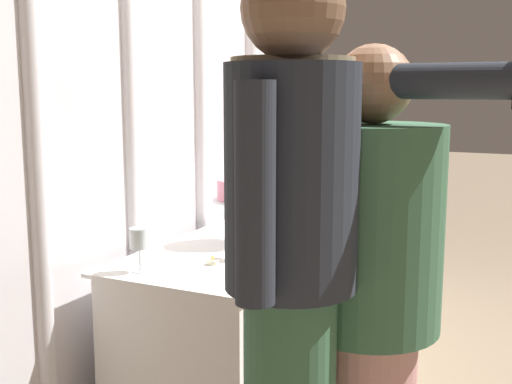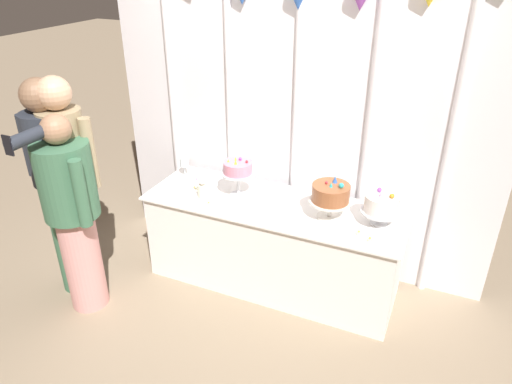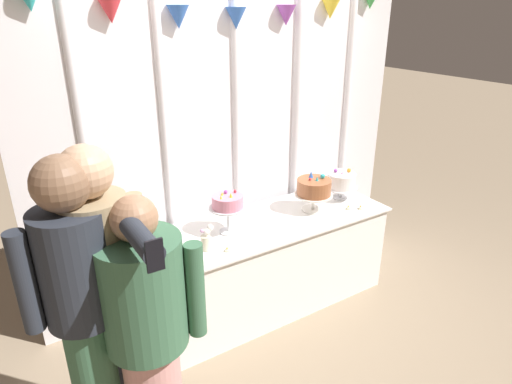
{
  "view_description": "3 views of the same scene",
  "coord_description": "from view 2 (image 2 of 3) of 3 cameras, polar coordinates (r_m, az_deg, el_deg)",
  "views": [
    {
      "loc": [
        -2.75,
        -1.14,
        1.4
      ],
      "look_at": [
        0.08,
        0.23,
        0.89
      ],
      "focal_mm": 44.71,
      "sensor_mm": 36.0,
      "label": 1
    },
    {
      "loc": [
        1.13,
        -2.78,
        2.44
      ],
      "look_at": [
        -0.11,
        0.02,
        0.84
      ],
      "focal_mm": 33.06,
      "sensor_mm": 36.0,
      "label": 2
    },
    {
      "loc": [
        -1.63,
        -2.34,
        2.21
      ],
      "look_at": [
        -0.02,
        0.2,
        0.94
      ],
      "focal_mm": 31.15,
      "sensor_mm": 36.0,
      "label": 3
    }
  ],
  "objects": [
    {
      "name": "tealight_far_left",
      "position": [
        3.77,
        -7.45,
        0.4
      ],
      "size": [
        0.05,
        0.05,
        0.03
      ],
      "color": "beige",
      "rests_on": "cake_table"
    },
    {
      "name": "guest_man_pink_jacket",
      "position": [
        3.63,
        -21.45,
        1.43
      ],
      "size": [
        0.46,
        0.34,
        1.7
      ],
      "color": "#282D38",
      "rests_on": "ground_plane"
    },
    {
      "name": "tealight_near_left",
      "position": [
        3.53,
        -5.74,
        -1.46
      ],
      "size": [
        0.04,
        0.04,
        0.03
      ],
      "color": "beige",
      "rests_on": "cake_table"
    },
    {
      "name": "cake_display_leftmost",
      "position": [
        3.56,
        -2.21,
        2.77
      ],
      "size": [
        0.26,
        0.26,
        0.32
      ],
      "color": "silver",
      "rests_on": "cake_table"
    },
    {
      "name": "guest_girl_blue_dress",
      "position": [
        3.67,
        -23.09,
        1.32
      ],
      "size": [
        0.48,
        0.62,
        1.69
      ],
      "color": "#3D6B4C",
      "rests_on": "ground_plane"
    },
    {
      "name": "flower_vase",
      "position": [
        3.62,
        -6.51,
        0.45
      ],
      "size": [
        0.1,
        0.07,
        0.17
      ],
      "color": "beige",
      "rests_on": "cake_table"
    },
    {
      "name": "cake_table",
      "position": [
        3.72,
        2.06,
        -6.31
      ],
      "size": [
        1.97,
        0.67,
        0.72
      ],
      "color": "white",
      "rests_on": "ground_plane"
    },
    {
      "name": "tealight_near_right",
      "position": [
        3.24,
        12.32,
        -4.92
      ],
      "size": [
        0.04,
        0.04,
        0.03
      ],
      "color": "beige",
      "rests_on": "cake_table"
    },
    {
      "name": "cake_display_rightmost",
      "position": [
        3.33,
        14.92,
        -1.49
      ],
      "size": [
        0.27,
        0.27,
        0.25
      ],
      "color": "silver",
      "rests_on": "cake_table"
    },
    {
      "name": "ground_plane",
      "position": [
        3.87,
        1.4,
        -11.53
      ],
      "size": [
        24.0,
        24.0,
        0.0
      ],
      "primitive_type": "plane",
      "color": "gray"
    },
    {
      "name": "draped_curtain",
      "position": [
        3.67,
        4.99,
        9.82
      ],
      "size": [
        3.13,
        0.15,
        2.56
      ],
      "color": "white",
      "rests_on": "ground_plane"
    },
    {
      "name": "wine_glass",
      "position": [
        3.97,
        -8.67,
        3.56
      ],
      "size": [
        0.07,
        0.07,
        0.17
      ],
      "color": "silver",
      "rests_on": "cake_table"
    },
    {
      "name": "tealight_far_right",
      "position": [
        3.19,
        13.6,
        -5.65
      ],
      "size": [
        0.04,
        0.04,
        0.03
      ],
      "color": "beige",
      "rests_on": "cake_table"
    },
    {
      "name": "guest_man_dark_suit",
      "position": [
        3.51,
        -21.3,
        -2.17
      ],
      "size": [
        0.5,
        0.5,
        1.51
      ],
      "color": "#D6938E",
      "rests_on": "ground_plane"
    },
    {
      "name": "cake_display_center",
      "position": [
        3.31,
        9.03,
        -0.3
      ],
      "size": [
        0.3,
        0.3,
        0.31
      ],
      "color": "silver",
      "rests_on": "cake_table"
    }
  ]
}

